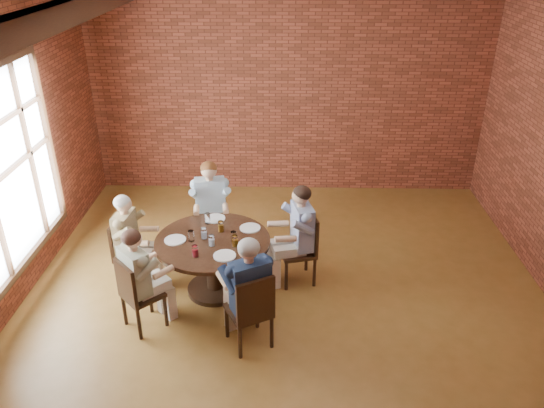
{
  "coord_description": "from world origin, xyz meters",
  "views": [
    {
      "loc": [
        -0.04,
        -5.06,
        4.05
      ],
      "look_at": [
        -0.2,
        1.0,
        0.94
      ],
      "focal_mm": 35.0,
      "sensor_mm": 36.0,
      "label": 1
    }
  ],
  "objects_px": {
    "diner_d": "(141,279)",
    "dining_table": "(213,255)",
    "chair_a": "(304,245)",
    "diner_c": "(131,242)",
    "diner_a": "(297,235)",
    "diner_e": "(248,292)",
    "diner_b": "(211,208)",
    "chair_d": "(136,293)",
    "chair_c": "(127,251)",
    "chair_e": "(252,309)",
    "smartphone": "(253,246)",
    "chair_b": "(211,215)"
  },
  "relations": [
    {
      "from": "chair_b",
      "to": "diner_a",
      "type": "bearing_deg",
      "value": -42.21
    },
    {
      "from": "chair_e",
      "to": "smartphone",
      "type": "relative_size",
      "value": 6.87
    },
    {
      "from": "diner_a",
      "to": "diner_c",
      "type": "distance_m",
      "value": 2.08
    },
    {
      "from": "dining_table",
      "to": "chair_a",
      "type": "distance_m",
      "value": 1.15
    },
    {
      "from": "diner_a",
      "to": "diner_e",
      "type": "xyz_separation_m",
      "value": [
        -0.54,
        -1.2,
        0.0
      ]
    },
    {
      "from": "diner_a",
      "to": "chair_d",
      "type": "height_order",
      "value": "diner_a"
    },
    {
      "from": "dining_table",
      "to": "diner_b",
      "type": "bearing_deg",
      "value": 98.64
    },
    {
      "from": "chair_d",
      "to": "diner_e",
      "type": "distance_m",
      "value": 1.29
    },
    {
      "from": "diner_d",
      "to": "chair_e",
      "type": "height_order",
      "value": "diner_d"
    },
    {
      "from": "diner_a",
      "to": "diner_d",
      "type": "height_order",
      "value": "diner_a"
    },
    {
      "from": "diner_d",
      "to": "diner_e",
      "type": "distance_m",
      "value": 1.23
    },
    {
      "from": "diner_c",
      "to": "chair_d",
      "type": "bearing_deg",
      "value": -155.81
    },
    {
      "from": "chair_a",
      "to": "chair_d",
      "type": "distance_m",
      "value": 2.14
    },
    {
      "from": "diner_a",
      "to": "chair_e",
      "type": "bearing_deg",
      "value": -35.82
    },
    {
      "from": "dining_table",
      "to": "diner_d",
      "type": "height_order",
      "value": "diner_d"
    },
    {
      "from": "chair_c",
      "to": "diner_c",
      "type": "height_order",
      "value": "diner_c"
    },
    {
      "from": "dining_table",
      "to": "chair_c",
      "type": "relative_size",
      "value": 1.56
    },
    {
      "from": "chair_c",
      "to": "chair_b",
      "type": "bearing_deg",
      "value": -39.07
    },
    {
      "from": "diner_a",
      "to": "diner_b",
      "type": "xyz_separation_m",
      "value": [
        -1.18,
        0.71,
        -0.0
      ]
    },
    {
      "from": "dining_table",
      "to": "diner_a",
      "type": "bearing_deg",
      "value": 14.43
    },
    {
      "from": "diner_c",
      "to": "diner_e",
      "type": "xyz_separation_m",
      "value": [
        1.53,
        -1.06,
        0.04
      ]
    },
    {
      "from": "dining_table",
      "to": "chair_c",
      "type": "xyz_separation_m",
      "value": [
        -1.11,
        0.14,
        -0.04
      ]
    },
    {
      "from": "diner_d",
      "to": "diner_e",
      "type": "height_order",
      "value": "diner_e"
    },
    {
      "from": "diner_a",
      "to": "chair_e",
      "type": "relative_size",
      "value": 1.42
    },
    {
      "from": "diner_a",
      "to": "diner_c",
      "type": "height_order",
      "value": "diner_a"
    },
    {
      "from": "diner_b",
      "to": "chair_c",
      "type": "height_order",
      "value": "diner_b"
    },
    {
      "from": "diner_c",
      "to": "chair_b",
      "type": "bearing_deg",
      "value": -36.47
    },
    {
      "from": "chair_e",
      "to": "smartphone",
      "type": "bearing_deg",
      "value": -115.18
    },
    {
      "from": "chair_d",
      "to": "diner_d",
      "type": "xyz_separation_m",
      "value": [
        0.06,
        0.05,
        0.14
      ]
    },
    {
      "from": "diner_d",
      "to": "chair_e",
      "type": "xyz_separation_m",
      "value": [
        1.25,
        -0.33,
        -0.13
      ]
    },
    {
      "from": "chair_a",
      "to": "chair_e",
      "type": "relative_size",
      "value": 1.0
    },
    {
      "from": "dining_table",
      "to": "chair_e",
      "type": "distance_m",
      "value": 1.14
    },
    {
      "from": "chair_b",
      "to": "diner_b",
      "type": "height_order",
      "value": "diner_b"
    },
    {
      "from": "diner_b",
      "to": "smartphone",
      "type": "distance_m",
      "value": 1.29
    },
    {
      "from": "chair_c",
      "to": "diner_c",
      "type": "xyz_separation_m",
      "value": [
        0.07,
        -0.01,
        0.14
      ]
    },
    {
      "from": "diner_b",
      "to": "diner_c",
      "type": "bearing_deg",
      "value": -145.21
    },
    {
      "from": "chair_b",
      "to": "diner_d",
      "type": "distance_m",
      "value": 1.83
    },
    {
      "from": "diner_b",
      "to": "chair_b",
      "type": "bearing_deg",
      "value": 90.0
    },
    {
      "from": "dining_table",
      "to": "chair_d",
      "type": "bearing_deg",
      "value": -136.56
    },
    {
      "from": "chair_a",
      "to": "diner_c",
      "type": "xyz_separation_m",
      "value": [
        -2.15,
        -0.16,
        0.12
      ]
    },
    {
      "from": "chair_c",
      "to": "chair_d",
      "type": "height_order",
      "value": "chair_d"
    },
    {
      "from": "diner_e",
      "to": "smartphone",
      "type": "relative_size",
      "value": 9.78
    },
    {
      "from": "dining_table",
      "to": "diner_a",
      "type": "height_order",
      "value": "diner_a"
    },
    {
      "from": "diner_d",
      "to": "dining_table",
      "type": "bearing_deg",
      "value": -90.0
    },
    {
      "from": "chair_c",
      "to": "diner_c",
      "type": "relative_size",
      "value": 0.71
    },
    {
      "from": "chair_b",
      "to": "chair_c",
      "type": "distance_m",
      "value": 1.33
    },
    {
      "from": "dining_table",
      "to": "diner_a",
      "type": "relative_size",
      "value": 1.04
    },
    {
      "from": "diner_a",
      "to": "diner_c",
      "type": "xyz_separation_m",
      "value": [
        -2.07,
        -0.14,
        -0.04
      ]
    },
    {
      "from": "diner_c",
      "to": "diner_e",
      "type": "distance_m",
      "value": 1.86
    },
    {
      "from": "chair_e",
      "to": "chair_d",
      "type": "bearing_deg",
      "value": -39.78
    }
  ]
}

